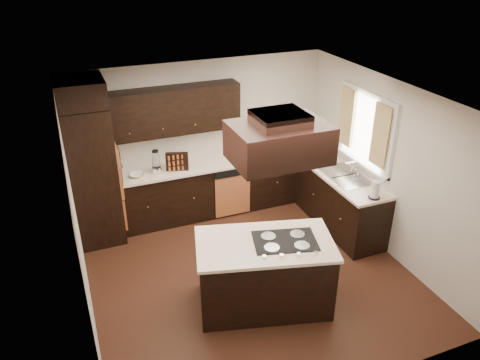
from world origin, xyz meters
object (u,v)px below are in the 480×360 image
Objects in this scene: range_hood at (279,142)px; spice_rack at (177,161)px; oven_column at (93,175)px; island at (264,275)px.

range_hood is 3.05× the size of spice_rack.
oven_column is 1.26m from spice_rack.
range_hood reaches higher than island.
island is at bearing -60.26° from spice_rack.
island is 1.73m from range_hood.
range_hood reaches higher than spice_rack.
oven_column is 2.02× the size of range_hood.
oven_column is at bearing -161.46° from spice_rack.
island is (1.71, -2.31, -0.62)m from oven_column.
island is at bearing -159.95° from range_hood.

